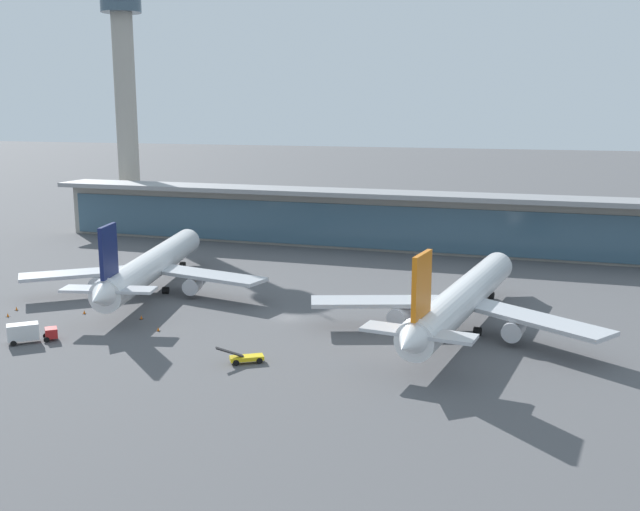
{
  "coord_description": "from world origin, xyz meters",
  "views": [
    {
      "loc": [
        43.83,
        -114.99,
        35.55
      ],
      "look_at": [
        0.0,
        17.69,
        7.79
      ],
      "focal_mm": 40.98,
      "sensor_mm": 36.0,
      "label": 1
    }
  ],
  "objects_px": {
    "airliner_centre_stand": "(462,299)",
    "service_truck_near_nose_red": "(29,332)",
    "service_truck_under_wing_yellow": "(245,358)",
    "control_tower": "(125,90)",
    "safety_cone_echo": "(158,329)",
    "airliner_left_stand": "(152,265)",
    "safety_cone_alpha": "(141,317)",
    "safety_cone_delta": "(8,315)",
    "safety_cone_charlie": "(84,312)",
    "safety_cone_bravo": "(16,309)"
  },
  "relations": [
    {
      "from": "airliner_centre_stand",
      "to": "service_truck_near_nose_red",
      "type": "distance_m",
      "value": 69.1
    },
    {
      "from": "service_truck_near_nose_red",
      "to": "airliner_left_stand",
      "type": "bearing_deg",
      "value": 88.34
    },
    {
      "from": "airliner_centre_stand",
      "to": "service_truck_near_nose_red",
      "type": "xyz_separation_m",
      "value": [
        -63.18,
        -27.76,
        -3.64
      ]
    },
    {
      "from": "safety_cone_charlie",
      "to": "safety_cone_delta",
      "type": "bearing_deg",
      "value": -153.29
    },
    {
      "from": "safety_cone_alpha",
      "to": "safety_cone_delta",
      "type": "height_order",
      "value": "same"
    },
    {
      "from": "safety_cone_echo",
      "to": "safety_cone_bravo",
      "type": "bearing_deg",
      "value": 174.22
    },
    {
      "from": "service_truck_under_wing_yellow",
      "to": "control_tower",
      "type": "xyz_separation_m",
      "value": [
        -86.12,
        105.86,
        40.91
      ]
    },
    {
      "from": "airliner_centre_stand",
      "to": "safety_cone_bravo",
      "type": "distance_m",
      "value": 79.44
    },
    {
      "from": "airliner_left_stand",
      "to": "safety_cone_echo",
      "type": "relative_size",
      "value": 89.81
    },
    {
      "from": "service_truck_near_nose_red",
      "to": "control_tower",
      "type": "relative_size",
      "value": 0.09
    },
    {
      "from": "airliner_left_stand",
      "to": "safety_cone_alpha",
      "type": "distance_m",
      "value": 20.6
    },
    {
      "from": "service_truck_near_nose_red",
      "to": "safety_cone_alpha",
      "type": "bearing_deg",
      "value": 60.44
    },
    {
      "from": "safety_cone_charlie",
      "to": "service_truck_near_nose_red",
      "type": "bearing_deg",
      "value": -83.43
    },
    {
      "from": "safety_cone_echo",
      "to": "airliner_left_stand",
      "type": "bearing_deg",
      "value": 122.76
    },
    {
      "from": "service_truck_under_wing_yellow",
      "to": "safety_cone_delta",
      "type": "height_order",
      "value": "service_truck_under_wing_yellow"
    },
    {
      "from": "airliner_centre_stand",
      "to": "service_truck_near_nose_red",
      "type": "relative_size",
      "value": 9.1
    },
    {
      "from": "airliner_left_stand",
      "to": "airliner_centre_stand",
      "type": "distance_m",
      "value": 62.58
    },
    {
      "from": "control_tower",
      "to": "safety_cone_echo",
      "type": "height_order",
      "value": "control_tower"
    },
    {
      "from": "safety_cone_charlie",
      "to": "safety_cone_alpha",
      "type": "bearing_deg",
      "value": 1.19
    },
    {
      "from": "safety_cone_charlie",
      "to": "airliner_centre_stand",
      "type": "bearing_deg",
      "value": 9.69
    },
    {
      "from": "airliner_centre_stand",
      "to": "safety_cone_delta",
      "type": "height_order",
      "value": "airliner_centre_stand"
    },
    {
      "from": "safety_cone_alpha",
      "to": "safety_cone_bravo",
      "type": "height_order",
      "value": "same"
    },
    {
      "from": "safety_cone_charlie",
      "to": "safety_cone_delta",
      "type": "relative_size",
      "value": 1.0
    },
    {
      "from": "airliner_left_stand",
      "to": "safety_cone_delta",
      "type": "bearing_deg",
      "value": -121.05
    },
    {
      "from": "airliner_left_stand",
      "to": "service_truck_under_wing_yellow",
      "type": "height_order",
      "value": "airliner_left_stand"
    },
    {
      "from": "airliner_left_stand",
      "to": "safety_cone_charlie",
      "type": "xyz_separation_m",
      "value": [
        -2.93,
        -18.29,
        -5.02
      ]
    },
    {
      "from": "service_truck_near_nose_red",
      "to": "safety_cone_echo",
      "type": "bearing_deg",
      "value": 35.97
    },
    {
      "from": "service_truck_under_wing_yellow",
      "to": "safety_cone_alpha",
      "type": "bearing_deg",
      "value": 150.44
    },
    {
      "from": "safety_cone_alpha",
      "to": "airliner_centre_stand",
      "type": "bearing_deg",
      "value": 11.48
    },
    {
      "from": "airliner_centre_stand",
      "to": "safety_cone_echo",
      "type": "bearing_deg",
      "value": -161.11
    },
    {
      "from": "airliner_centre_stand",
      "to": "airliner_left_stand",
      "type": "bearing_deg",
      "value": 173.42
    },
    {
      "from": "service_truck_near_nose_red",
      "to": "safety_cone_charlie",
      "type": "relative_size",
      "value": 9.99
    },
    {
      "from": "safety_cone_delta",
      "to": "control_tower",
      "type": "bearing_deg",
      "value": 110.71
    },
    {
      "from": "service_truck_near_nose_red",
      "to": "safety_cone_echo",
      "type": "distance_m",
      "value": 19.83
    },
    {
      "from": "service_truck_near_nose_red",
      "to": "service_truck_under_wing_yellow",
      "type": "relative_size",
      "value": 1.08
    },
    {
      "from": "airliner_left_stand",
      "to": "safety_cone_alpha",
      "type": "xyz_separation_m",
      "value": [
        8.56,
        -18.05,
        -5.02
      ]
    },
    {
      "from": "airliner_centre_stand",
      "to": "safety_cone_echo",
      "type": "height_order",
      "value": "airliner_centre_stand"
    },
    {
      "from": "airliner_centre_stand",
      "to": "safety_cone_delta",
      "type": "xyz_separation_m",
      "value": [
        -76.7,
        -16.96,
        -5.02
      ]
    },
    {
      "from": "control_tower",
      "to": "safety_cone_echo",
      "type": "bearing_deg",
      "value": -55.45
    },
    {
      "from": "airliner_left_stand",
      "to": "safety_cone_bravo",
      "type": "distance_m",
      "value": 26.25
    },
    {
      "from": "safety_cone_alpha",
      "to": "safety_cone_charlie",
      "type": "xyz_separation_m",
      "value": [
        -11.49,
        -0.24,
        0.0
      ]
    },
    {
      "from": "safety_cone_charlie",
      "to": "airliner_left_stand",
      "type": "bearing_deg",
      "value": 80.91
    },
    {
      "from": "airliner_left_stand",
      "to": "control_tower",
      "type": "distance_m",
      "value": 96.19
    },
    {
      "from": "control_tower",
      "to": "safety_cone_charlie",
      "type": "distance_m",
      "value": 111.13
    },
    {
      "from": "airliner_left_stand",
      "to": "safety_cone_echo",
      "type": "xyz_separation_m",
      "value": [
        15.0,
        -23.31,
        -5.02
      ]
    },
    {
      "from": "service_truck_near_nose_red",
      "to": "service_truck_under_wing_yellow",
      "type": "xyz_separation_m",
      "value": [
        35.94,
        1.92,
        -0.88
      ]
    },
    {
      "from": "airliner_centre_stand",
      "to": "safety_cone_alpha",
      "type": "height_order",
      "value": "airliner_centre_stand"
    },
    {
      "from": "airliner_left_stand",
      "to": "control_tower",
      "type": "bearing_deg",
      "value": 125.1
    },
    {
      "from": "control_tower",
      "to": "safety_cone_delta",
      "type": "bearing_deg",
      "value": -69.29
    },
    {
      "from": "safety_cone_echo",
      "to": "service_truck_under_wing_yellow",
      "type": "bearing_deg",
      "value": -25.95
    }
  ]
}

